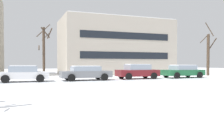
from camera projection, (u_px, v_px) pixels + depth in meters
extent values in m
plane|color=white|center=(47.00, 97.00, 10.89)|extent=(120.00, 120.00, 0.00)
cube|color=silver|center=(41.00, 88.00, 14.56)|extent=(80.00, 9.87, 0.00)
cube|color=white|center=(23.00, 75.00, 19.68)|extent=(4.00, 1.89, 0.56)
cube|color=#8C99A8|center=(23.00, 69.00, 19.66)|extent=(2.20, 1.73, 0.48)
cube|color=white|center=(23.00, 66.00, 19.65)|extent=(2.00, 1.60, 0.06)
cylinder|color=black|center=(39.00, 77.00, 21.03)|extent=(0.64, 0.22, 0.64)
cylinder|color=black|center=(40.00, 78.00, 19.24)|extent=(0.64, 0.22, 0.64)
cylinder|color=black|center=(7.00, 78.00, 20.12)|extent=(0.64, 0.22, 0.64)
cylinder|color=black|center=(5.00, 79.00, 18.33)|extent=(0.64, 0.22, 0.64)
cube|color=slate|center=(86.00, 74.00, 21.45)|extent=(4.53, 1.89, 0.58)
cube|color=#8C99A8|center=(86.00, 69.00, 21.44)|extent=(2.49, 1.73, 0.41)
cube|color=white|center=(86.00, 66.00, 21.43)|extent=(2.27, 1.60, 0.06)
cylinder|color=black|center=(98.00, 76.00, 22.87)|extent=(0.64, 0.22, 0.64)
cylinder|color=black|center=(104.00, 77.00, 21.08)|extent=(0.64, 0.22, 0.64)
cylinder|color=black|center=(67.00, 77.00, 21.84)|extent=(0.64, 0.22, 0.64)
cylinder|color=black|center=(71.00, 78.00, 20.05)|extent=(0.64, 0.22, 0.64)
cube|color=maroon|center=(137.00, 73.00, 23.48)|extent=(4.16, 1.73, 0.62)
cube|color=#8C99A8|center=(137.00, 67.00, 23.46)|extent=(2.29, 1.58, 0.52)
cube|color=white|center=(137.00, 64.00, 23.46)|extent=(2.08, 1.46, 0.06)
cylinder|color=black|center=(145.00, 75.00, 24.78)|extent=(0.64, 0.22, 0.64)
cylinder|color=black|center=(154.00, 76.00, 23.14)|extent=(0.64, 0.22, 0.64)
cylinder|color=black|center=(121.00, 75.00, 23.83)|extent=(0.64, 0.22, 0.64)
cylinder|color=black|center=(129.00, 76.00, 22.19)|extent=(0.64, 0.22, 0.64)
cube|color=#1E6038|center=(183.00, 73.00, 25.23)|extent=(4.37, 1.89, 0.58)
cube|color=#8C99A8|center=(183.00, 68.00, 25.21)|extent=(2.41, 1.73, 0.47)
cube|color=white|center=(183.00, 65.00, 25.21)|extent=(2.19, 1.60, 0.06)
cylinder|color=black|center=(188.00, 74.00, 26.63)|extent=(0.64, 0.22, 0.64)
cylinder|color=black|center=(200.00, 75.00, 24.84)|extent=(0.64, 0.22, 0.64)
cylinder|color=black|center=(166.00, 75.00, 25.63)|extent=(0.64, 0.22, 0.64)
cylinder|color=black|center=(177.00, 75.00, 23.84)|extent=(0.64, 0.22, 0.64)
cylinder|color=#423326|center=(44.00, 53.00, 24.12)|extent=(0.26, 0.26, 5.19)
cylinder|color=#423326|center=(46.00, 36.00, 24.53)|extent=(0.85, 0.62, 0.83)
cylinder|color=#423326|center=(50.00, 33.00, 24.43)|extent=(0.44, 1.32, 0.99)
cylinder|color=#423326|center=(45.00, 32.00, 23.71)|extent=(0.97, 0.38, 1.04)
cylinder|color=#423326|center=(43.00, 31.00, 24.69)|extent=(1.41, 0.13, 1.40)
cylinder|color=#423326|center=(39.00, 48.00, 23.97)|extent=(0.18, 0.98, 0.57)
cylinder|color=#423326|center=(208.00, 55.00, 30.07)|extent=(0.35, 0.35, 5.18)
cylinder|color=#423326|center=(213.00, 44.00, 30.21)|extent=(0.25, 1.44, 1.37)
cylinder|color=#423326|center=(205.00, 38.00, 30.65)|extent=(1.41, 0.17, 1.27)
cylinder|color=#423326|center=(209.00, 29.00, 29.50)|extent=(1.00, 0.59, 1.74)
cube|color=#B2A899|center=(115.00, 48.00, 34.92)|extent=(15.65, 8.31, 7.71)
cube|color=white|center=(115.00, 21.00, 34.82)|extent=(15.33, 8.14, 0.10)
cube|color=black|center=(127.00, 55.00, 31.06)|extent=(12.52, 0.04, 0.90)
cube|color=black|center=(127.00, 36.00, 30.99)|extent=(12.52, 0.04, 0.90)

